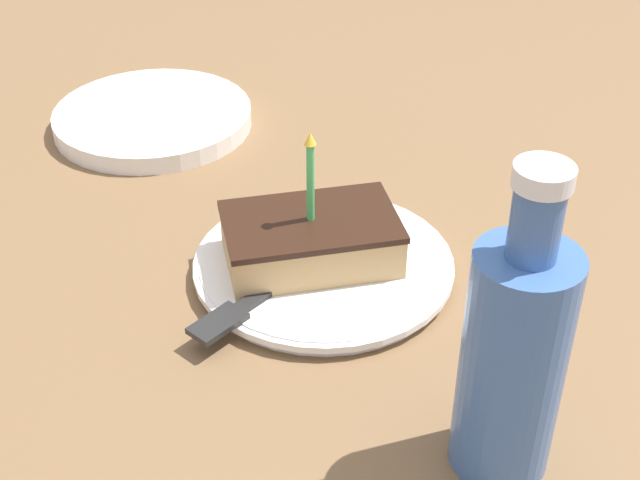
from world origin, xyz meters
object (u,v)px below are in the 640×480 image
Objects in this scene: plate at (320,266)px; fork at (271,288)px; side_plate at (153,118)px; bottle at (514,356)px; cake_slice at (311,239)px.

plate is 1.35× the size of fork.
plate is 0.32m from side_plate.
plate is 1.03× the size of side_plate.
bottle reaches higher than plate.
plate is 0.03m from cake_slice.
fork is 0.34m from side_plate.
bottle is at bearing -159.79° from side_plate.
bottle is 1.04× the size of side_plate.
cake_slice is 0.67× the size of side_plate.
cake_slice is 0.32m from side_plate.
bottle is (-0.19, -0.12, 0.07)m from fork.
bottle is (-0.22, -0.08, 0.05)m from cake_slice.
cake_slice is at bearing -159.14° from side_plate.
plate is 0.06m from fork.
plate is 1.54× the size of cake_slice.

